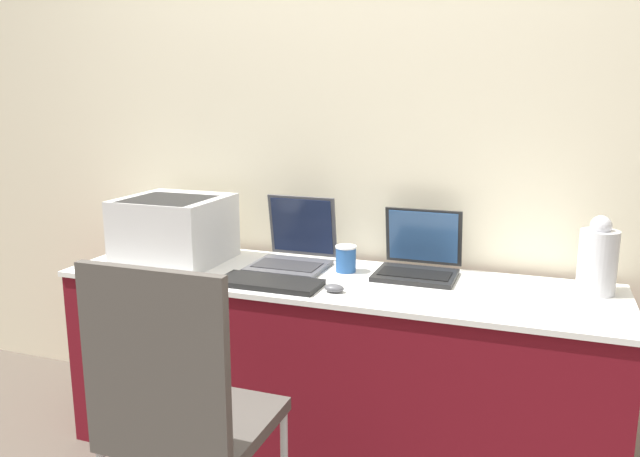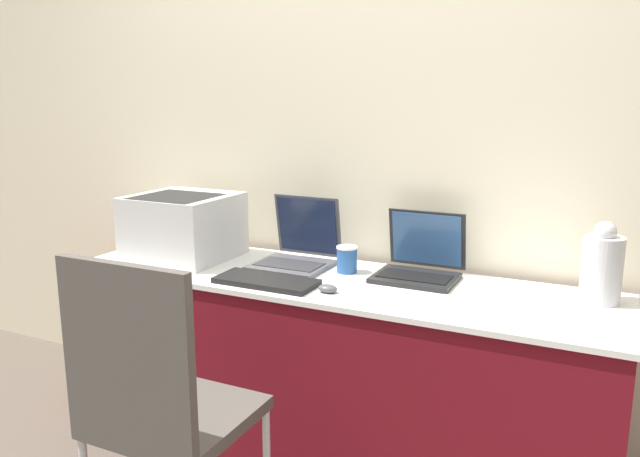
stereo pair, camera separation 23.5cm
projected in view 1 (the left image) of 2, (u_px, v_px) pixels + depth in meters
The scene contains 10 objects.
wall_back at pixel (362, 119), 2.55m from camera, with size 8.00×0.05×2.60m.
table at pixel (333, 367), 2.42m from camera, with size 2.07×0.57×0.72m.
printer at pixel (174, 227), 2.55m from camera, with size 0.40×0.38×0.27m.
laptop_left at pixel (294, 251), 2.50m from camera, with size 0.29×0.31×0.27m.
laptop_right at pixel (418, 261), 2.38m from camera, with size 0.30×0.28×0.24m.
external_keyboard at pixel (269, 283), 2.25m from camera, with size 0.37×0.16×0.02m.
coffee_cup at pixel (346, 259), 2.41m from camera, with size 0.08×0.08×0.10m.
mouse at pixel (334, 288), 2.17m from camera, with size 0.07×0.05×0.03m.
metal_pitcher at pixel (598, 259), 2.14m from camera, with size 0.13×0.13×0.27m.
chair at pixel (180, 404), 1.70m from camera, with size 0.42×0.40×0.98m.
Camera 1 is at (0.72, -1.86, 1.40)m, focal length 35.00 mm.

